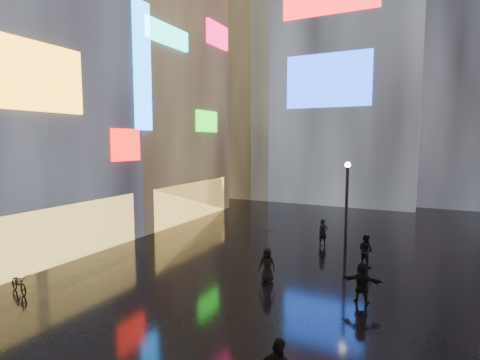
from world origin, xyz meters
The scene contains 12 objects.
ground centered at (0.00, 20.00, 0.00)m, with size 140.00×140.00×0.00m, color black.
building_left_far centered at (-15.98, 26.00, 10.98)m, with size 10.28×12.00×22.00m.
tower_main centered at (-3.00, 43.97, 21.01)m, with size 16.00×14.20×42.00m.
tower_flank_right centered at (9.00, 46.00, 17.00)m, with size 12.00×12.00×34.00m, color black.
tower_flank_left centered at (-14.00, 42.00, 13.00)m, with size 10.00×10.00×26.00m, color black.
lamp_far centered at (1.89, 20.99, 2.94)m, with size 0.30×0.30×5.20m.
pedestrian_4 centered at (-0.62, 16.04, 0.76)m, with size 0.75×0.49×1.53m, color black.
pedestrian_5 centered at (3.52, 15.60, 0.81)m, with size 1.50×0.48×1.61m, color black.
pedestrian_6 centered at (0.18, 23.02, 0.79)m, with size 0.58×0.38×1.58m, color black.
pedestrian_7 centered at (3.03, 20.19, 0.81)m, with size 0.78×0.61×1.61m, color black.
umbrella_2 centered at (-0.62, 16.04, 1.96)m, with size 0.95×0.97×0.87m, color black.
bicycle centered at (-9.42, 10.32, 0.41)m, with size 0.54×1.54×0.81m, color black.
Camera 1 is at (5.45, 0.91, 6.28)m, focal length 28.00 mm.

